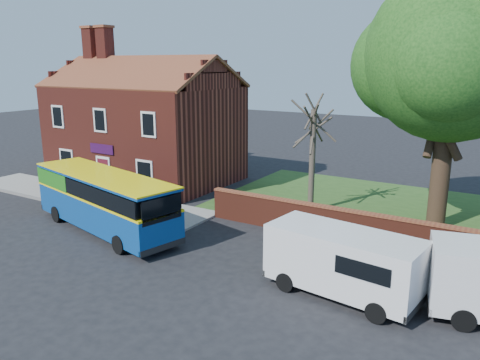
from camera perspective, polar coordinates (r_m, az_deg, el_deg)
The scene contains 10 objects.
ground at distance 21.77m, azimuth -17.92°, elevation -8.38°, with size 120.00×120.00×0.00m, color black.
pavement at distance 30.36m, azimuth -18.50°, elevation -1.96°, with size 18.00×3.50×0.12m, color gray.
kerb at distance 29.31m, azimuth -21.08°, elevation -2.72°, with size 18.00×0.15×0.14m, color slate.
grass_strip at distance 27.23m, azimuth 24.44°, elevation -4.41°, with size 26.00×12.00×0.04m, color #426B28.
shop_building at distance 33.58m, azimuth -11.50°, elevation 5.83°, with size 12.30×8.13×10.50m.
boundary_wall at distance 21.33m, azimuth 22.54°, elevation -6.93°, with size 22.00×0.38×1.60m.
bus at distance 23.98m, azimuth -16.56°, elevation -2.06°, with size 9.75×4.47×2.88m.
van_near at distance 17.05m, azimuth 12.50°, elevation -9.55°, with size 5.61×2.81×2.36m.
large_tree at distance 24.62m, azimuth 24.79°, elevation 13.05°, with size 10.22×8.09×12.46m.
bare_tree at distance 25.67m, azimuth 8.81°, elevation 2.95°, with size 2.33×2.77×6.21m.
Camera 1 is at (15.59, -12.89, 8.06)m, focal length 35.00 mm.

